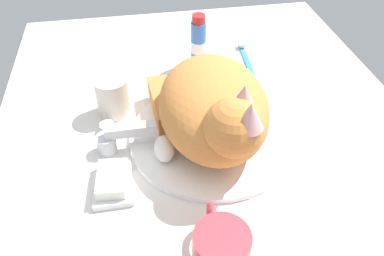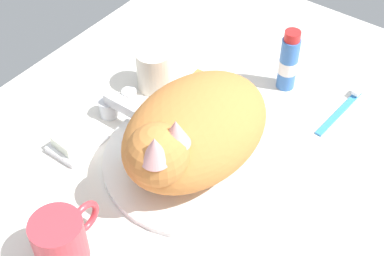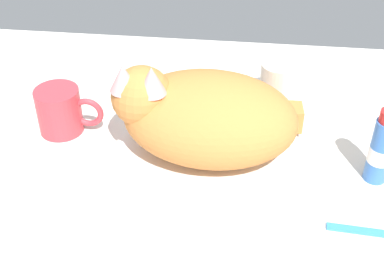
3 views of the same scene
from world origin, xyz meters
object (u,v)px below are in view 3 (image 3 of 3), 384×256
at_px(toothpaste_bottle, 382,149).
at_px(soap_bar, 171,83).
at_px(cat, 202,115).
at_px(coffee_mug, 61,111).
at_px(faucet, 218,87).
at_px(rinse_cup, 278,83).

bearing_deg(toothpaste_bottle, soap_bar, 149.21).
relative_size(cat, coffee_mug, 2.65).
bearing_deg(toothpaste_bottle, coffee_mug, 172.62).
height_order(faucet, soap_bar, faucet).
bearing_deg(rinse_cup, coffee_mug, -160.09).
height_order(faucet, toothpaste_bottle, toothpaste_bottle).
xyz_separation_m(coffee_mug, rinse_cup, (0.37, 0.13, -0.00)).
bearing_deg(faucet, toothpaste_bottle, -37.74).
bearing_deg(soap_bar, faucet, -4.63).
height_order(cat, coffee_mug, cat).
xyz_separation_m(cat, coffee_mug, (-0.25, 0.04, -0.04)).
bearing_deg(soap_bar, coffee_mug, -139.86).
xyz_separation_m(coffee_mug, soap_bar, (0.17, 0.14, -0.02)).
xyz_separation_m(coffee_mug, toothpaste_bottle, (0.52, -0.07, 0.02)).
bearing_deg(cat, coffee_mug, 170.06).
distance_m(faucet, cat, 0.19).
relative_size(rinse_cup, toothpaste_bottle, 0.64).
height_order(cat, rinse_cup, cat).
distance_m(rinse_cup, toothpaste_bottle, 0.25).
bearing_deg(rinse_cup, toothpaste_bottle, -53.27).
xyz_separation_m(cat, rinse_cup, (0.12, 0.18, -0.04)).
bearing_deg(cat, soap_bar, 112.97).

